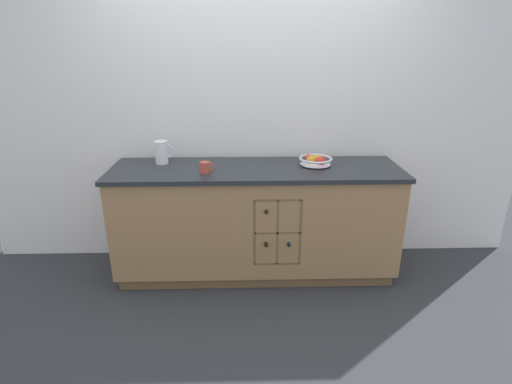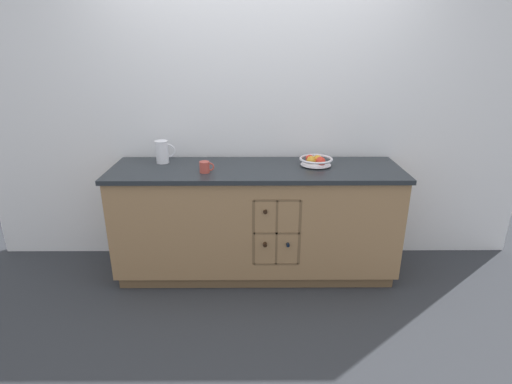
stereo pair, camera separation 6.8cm
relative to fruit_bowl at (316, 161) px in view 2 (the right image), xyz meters
name	(u,v)px [view 2 (the right image)]	position (x,y,z in m)	size (l,w,h in m)	color
ground_plane	(256,270)	(-0.47, -0.05, -0.95)	(14.00, 14.00, 0.00)	#2D3035
back_wall	(256,112)	(-0.47, 0.31, 0.33)	(4.61, 0.06, 2.55)	white
kitchen_island	(256,221)	(-0.47, -0.06, -0.49)	(2.25, 0.64, 0.91)	brown
fruit_bowl	(316,161)	(0.00, 0.00, 0.00)	(0.26, 0.26, 0.08)	silver
white_pitcher	(163,151)	(-1.21, 0.09, 0.05)	(0.16, 0.11, 0.18)	white
ceramic_mug	(205,167)	(-0.85, -0.17, 0.00)	(0.11, 0.08, 0.08)	#B7473D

